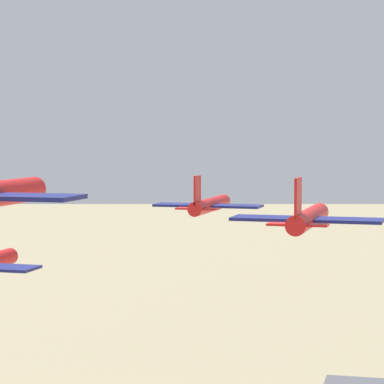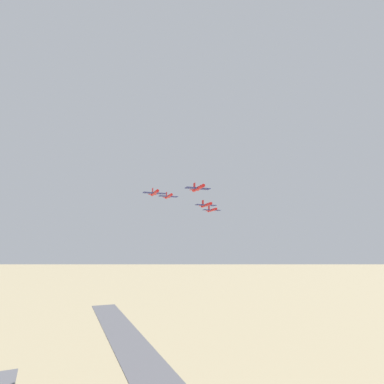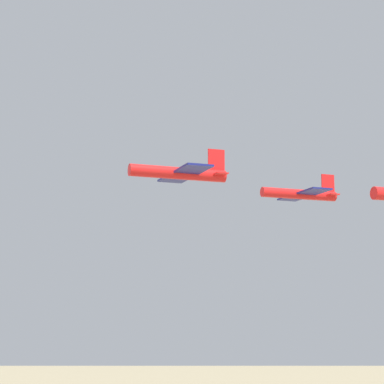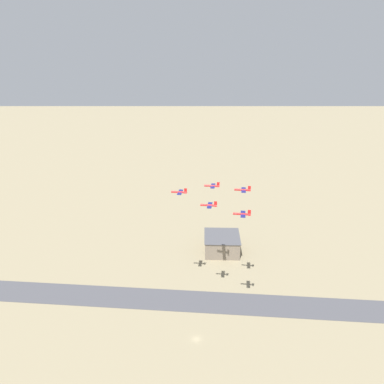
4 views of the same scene
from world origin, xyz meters
TOP-DOWN VIEW (x-y plane):
  - jet_0 at (-10.15, 32.24)m, footprint 8.72×8.27m
  - jet_2 at (7.89, 40.62)m, footprint 8.72×8.27m

SIDE VIEW (x-z plane):
  - jet_0 at x=-10.15m, z-range 70.26..73.17m
  - jet_2 at x=7.89m, z-range 71.04..73.95m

